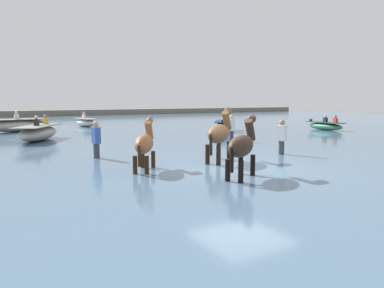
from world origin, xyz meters
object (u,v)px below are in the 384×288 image
(horse_trailing_dark_bay, at_px, (242,148))
(boat_far_offshore, at_px, (17,125))
(horse_flank_chestnut, at_px, (145,145))
(boat_near_port, at_px, (224,126))
(person_wading_mid, at_px, (282,141))
(person_wading_close, at_px, (232,131))
(boat_mid_channel, at_px, (85,122))
(person_onlooker_left, at_px, (96,144))
(horse_lead_bay, at_px, (220,135))
(boat_near_starboard, at_px, (325,126))
(boat_far_inshore, at_px, (38,133))

(horse_trailing_dark_bay, xyz_separation_m, boat_far_offshore, (-3.51, 17.47, -0.37))
(horse_flank_chestnut, xyz_separation_m, boat_far_offshore, (-1.81, 15.36, -0.31))
(boat_near_port, height_order, person_wading_mid, person_wading_mid)
(person_wading_close, bearing_deg, boat_near_port, 58.00)
(horse_trailing_dark_bay, xyz_separation_m, boat_near_port, (7.63, 11.40, -0.43))
(boat_mid_channel, bearing_deg, person_onlooker_left, -103.09)
(horse_flank_chestnut, bearing_deg, horse_lead_bay, 2.74)
(boat_near_starboard, bearing_deg, person_onlooker_left, -166.56)
(horse_flank_chestnut, relative_size, person_wading_close, 1.13)
(horse_flank_chestnut, height_order, boat_mid_channel, horse_flank_chestnut)
(person_wading_close, bearing_deg, boat_mid_channel, 104.58)
(boat_far_inshore, bearing_deg, horse_trailing_dark_bay, -74.90)
(horse_trailing_dark_bay, xyz_separation_m, boat_far_inshore, (-3.13, 11.61, -0.39))
(person_wading_close, relative_size, person_wading_mid, 1.00)
(boat_mid_channel, distance_m, person_wading_mid, 17.71)
(horse_trailing_dark_bay, height_order, boat_far_offshore, horse_trailing_dark_bay)
(horse_flank_chestnut, relative_size, boat_far_inshore, 0.48)
(horse_lead_bay, relative_size, person_wading_mid, 1.28)
(horse_lead_bay, bearing_deg, person_wading_close, 49.52)
(boat_far_offshore, height_order, person_wading_close, boat_far_offshore)
(person_wading_mid, bearing_deg, horse_lead_bay, -176.86)
(horse_flank_chestnut, bearing_deg, boat_far_offshore, 96.73)
(horse_lead_bay, height_order, person_wading_mid, horse_lead_bay)
(horse_flank_chestnut, bearing_deg, boat_near_port, 44.88)
(boat_far_offshore, xyz_separation_m, person_wading_close, (8.20, -10.78, 0.08))
(horse_flank_chestnut, bearing_deg, boat_far_inshore, 98.58)
(boat_far_offshore, bearing_deg, boat_near_port, -28.56)
(boat_near_starboard, distance_m, boat_near_port, 6.69)
(boat_near_port, relative_size, boat_far_inshore, 0.79)
(boat_near_starboard, height_order, boat_far_offshore, boat_far_offshore)
(horse_lead_bay, relative_size, horse_flank_chestnut, 1.13)
(horse_lead_bay, relative_size, horse_trailing_dark_bay, 1.07)
(boat_mid_channel, xyz_separation_m, person_wading_mid, (2.43, -17.54, 0.17))
(person_onlooker_left, bearing_deg, person_wading_mid, -23.07)
(horse_flank_chestnut, height_order, boat_near_starboard, horse_flank_chestnut)
(person_wading_mid, bearing_deg, horse_flank_chestnut, -177.05)
(boat_far_inshore, bearing_deg, boat_far_offshore, 93.71)
(person_onlooker_left, bearing_deg, horse_lead_bay, -40.57)
(person_wading_close, distance_m, person_onlooker_left, 7.16)
(horse_flank_chestnut, height_order, boat_far_inshore, horse_flank_chestnut)
(boat_mid_channel, height_order, person_onlooker_left, person_onlooker_left)
(boat_mid_channel, bearing_deg, boat_near_port, -53.17)
(horse_flank_chestnut, xyz_separation_m, person_onlooker_left, (-0.54, 2.80, -0.22))
(boat_mid_channel, relative_size, person_wading_mid, 1.73)
(boat_near_starboard, xyz_separation_m, boat_near_port, (-6.14, 2.67, 0.06))
(boat_near_port, relative_size, person_wading_mid, 1.88)
(boat_mid_channel, height_order, person_wading_close, person_wading_close)
(horse_lead_bay, height_order, boat_far_offshore, horse_lead_bay)
(horse_trailing_dark_bay, xyz_separation_m, person_wading_mid, (3.68, 2.38, -0.28))
(horse_flank_chestnut, bearing_deg, person_wading_close, 35.66)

